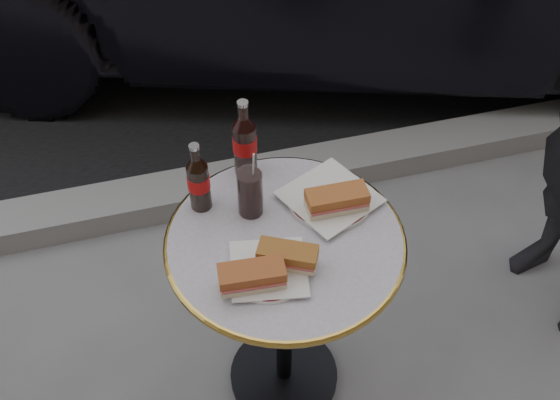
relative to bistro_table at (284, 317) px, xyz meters
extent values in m
plane|color=slate|center=(0.00, 0.00, -0.37)|extent=(80.00, 80.00, 0.00)
cube|color=gray|center=(0.00, 0.90, -0.32)|extent=(40.00, 0.20, 0.12)
cylinder|color=white|center=(-0.07, -0.09, 0.37)|extent=(0.25, 0.25, 0.01)
cylinder|color=silver|center=(0.15, 0.09, 0.37)|extent=(0.28, 0.28, 0.01)
cube|color=#AD562C|center=(-0.12, -0.13, 0.40)|extent=(0.16, 0.09, 0.05)
cube|color=#A06028|center=(-0.02, -0.09, 0.40)|extent=(0.16, 0.13, 0.05)
cube|color=#B15E2C|center=(0.15, 0.05, 0.41)|extent=(0.16, 0.08, 0.06)
cylinder|color=black|center=(-0.06, 0.11, 0.44)|extent=(0.09, 0.09, 0.14)
camera|label=1|loc=(-0.28, -0.99, 1.58)|focal=40.00mm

